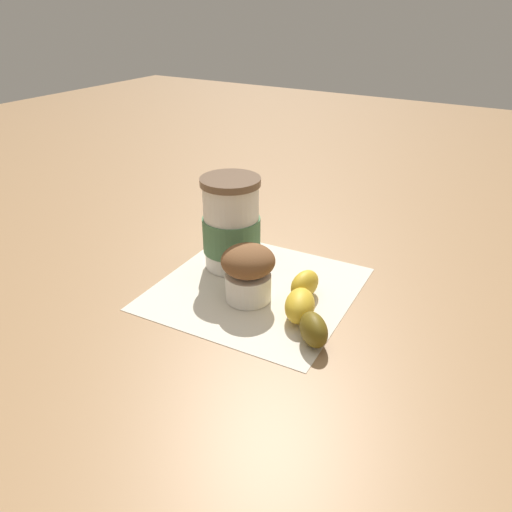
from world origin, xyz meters
name	(u,v)px	position (x,y,z in m)	size (l,w,h in m)	color
ground_plane	(256,289)	(0.00, 0.00, 0.00)	(3.00, 3.00, 0.00)	#936D47
paper_napkin	(256,288)	(0.00, 0.00, 0.00)	(0.26, 0.26, 0.00)	beige
coffee_cup	(231,226)	(-0.07, 0.04, 0.07)	(0.09, 0.09, 0.14)	silver
muffin	(248,271)	(0.01, -0.03, 0.04)	(0.07, 0.07, 0.08)	white
banana	(305,305)	(0.09, -0.03, 0.02)	(0.10, 0.14, 0.04)	gold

